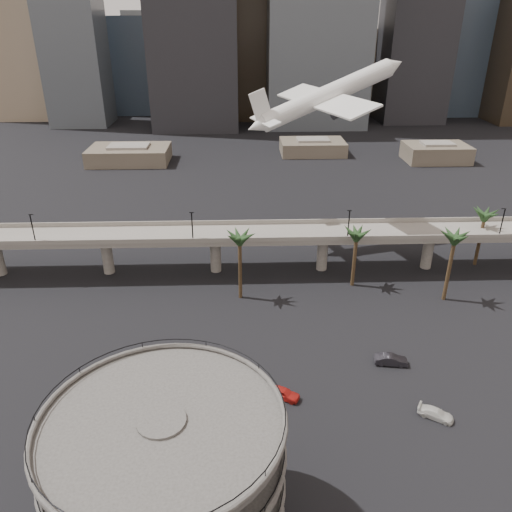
{
  "coord_description": "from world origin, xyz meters",
  "views": [
    {
      "loc": [
        -5.84,
        -37.1,
        48.18
      ],
      "look_at": [
        -3.62,
        28.0,
        16.41
      ],
      "focal_mm": 35.0,
      "sensor_mm": 36.0,
      "label": 1
    }
  ],
  "objects_px": {
    "overpass": "(269,238)",
    "car_b": "(391,360)",
    "car_a": "(283,393)",
    "car_c": "(436,414)",
    "airborne_jet": "(327,96)",
    "parking_ramp": "(167,472)"
  },
  "relations": [
    {
      "from": "car_a",
      "to": "car_c",
      "type": "distance_m",
      "value": 20.33
    },
    {
      "from": "airborne_jet",
      "to": "overpass",
      "type": "bearing_deg",
      "value": -147.72
    },
    {
      "from": "overpass",
      "to": "car_a",
      "type": "relative_size",
      "value": 27.8
    },
    {
      "from": "airborne_jet",
      "to": "car_a",
      "type": "bearing_deg",
      "value": -123.08
    },
    {
      "from": "overpass",
      "to": "car_c",
      "type": "relative_size",
      "value": 28.18
    },
    {
      "from": "car_c",
      "to": "overpass",
      "type": "bearing_deg",
      "value": 56.32
    },
    {
      "from": "airborne_jet",
      "to": "car_b",
      "type": "relative_size",
      "value": 7.27
    },
    {
      "from": "parking_ramp",
      "to": "overpass",
      "type": "bearing_deg",
      "value": 77.57
    },
    {
      "from": "car_a",
      "to": "overpass",
      "type": "bearing_deg",
      "value": 25.82
    },
    {
      "from": "car_c",
      "to": "parking_ramp",
      "type": "bearing_deg",
      "value": 148.01
    },
    {
      "from": "car_c",
      "to": "car_a",
      "type": "bearing_deg",
      "value": 109.14
    },
    {
      "from": "overpass",
      "to": "airborne_jet",
      "type": "bearing_deg",
      "value": 52.01
    },
    {
      "from": "airborne_jet",
      "to": "car_a",
      "type": "relative_size",
      "value": 7.74
    },
    {
      "from": "overpass",
      "to": "airborne_jet",
      "type": "xyz_separation_m",
      "value": [
        12.77,
        16.35,
        25.19
      ]
    },
    {
      "from": "parking_ramp",
      "to": "car_b",
      "type": "distance_m",
      "value": 41.37
    },
    {
      "from": "airborne_jet",
      "to": "car_a",
      "type": "xyz_separation_m",
      "value": [
        -13.02,
        -54.86,
        -31.74
      ]
    },
    {
      "from": "overpass",
      "to": "parking_ramp",
      "type": "bearing_deg",
      "value": -102.43
    },
    {
      "from": "car_a",
      "to": "car_c",
      "type": "height_order",
      "value": "car_a"
    },
    {
      "from": "overpass",
      "to": "car_b",
      "type": "relative_size",
      "value": 26.12
    },
    {
      "from": "car_c",
      "to": "airborne_jet",
      "type": "bearing_deg",
      "value": 38.37
    },
    {
      "from": "parking_ramp",
      "to": "car_c",
      "type": "height_order",
      "value": "parking_ramp"
    },
    {
      "from": "car_a",
      "to": "car_b",
      "type": "height_order",
      "value": "car_b"
    }
  ]
}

